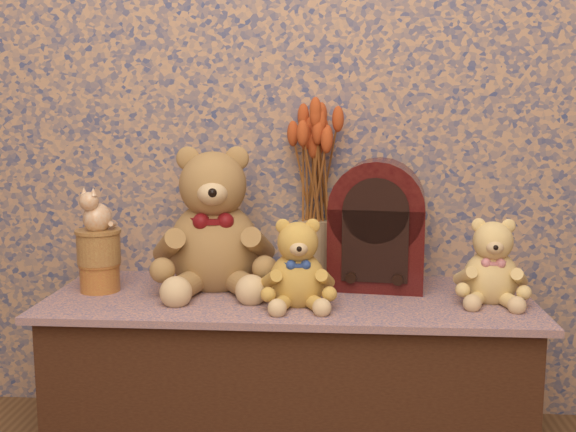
{
  "coord_description": "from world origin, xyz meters",
  "views": [
    {
      "loc": [
        0.14,
        -0.66,
        0.99
      ],
      "look_at": [
        0.0,
        1.19,
        0.7
      ],
      "focal_mm": 42.3,
      "sensor_mm": 36.0,
      "label": 1
    }
  ],
  "objects_px": {
    "teddy_large": "(214,212)",
    "teddy_medium": "(298,259)",
    "ceramic_vase": "(316,250)",
    "teddy_small": "(492,257)",
    "cathedral_radio": "(378,223)",
    "cat_figurine": "(97,208)",
    "biscuit_tin_lower": "(100,277)"
  },
  "relations": [
    {
      "from": "teddy_medium",
      "to": "teddy_small",
      "type": "xyz_separation_m",
      "value": [
        0.54,
        0.07,
        -0.0
      ]
    },
    {
      "from": "teddy_medium",
      "to": "ceramic_vase",
      "type": "xyz_separation_m",
      "value": [
        0.04,
        0.29,
        -0.04
      ]
    },
    {
      "from": "teddy_large",
      "to": "ceramic_vase",
      "type": "bearing_deg",
      "value": 12.52
    },
    {
      "from": "teddy_medium",
      "to": "biscuit_tin_lower",
      "type": "bearing_deg",
      "value": 164.4
    },
    {
      "from": "teddy_medium",
      "to": "cathedral_radio",
      "type": "bearing_deg",
      "value": 37.0
    },
    {
      "from": "teddy_small",
      "to": "biscuit_tin_lower",
      "type": "relative_size",
      "value": 2.18
    },
    {
      "from": "teddy_medium",
      "to": "ceramic_vase",
      "type": "height_order",
      "value": "teddy_medium"
    },
    {
      "from": "teddy_small",
      "to": "biscuit_tin_lower",
      "type": "xyz_separation_m",
      "value": [
        -1.13,
        0.03,
        -0.08
      ]
    },
    {
      "from": "biscuit_tin_lower",
      "to": "cat_figurine",
      "type": "height_order",
      "value": "cat_figurine"
    },
    {
      "from": "cathedral_radio",
      "to": "cat_figurine",
      "type": "height_order",
      "value": "cathedral_radio"
    },
    {
      "from": "cathedral_radio",
      "to": "cat_figurine",
      "type": "xyz_separation_m",
      "value": [
        -0.82,
        -0.12,
        0.05
      ]
    },
    {
      "from": "teddy_large",
      "to": "cathedral_radio",
      "type": "height_order",
      "value": "teddy_large"
    },
    {
      "from": "ceramic_vase",
      "to": "teddy_medium",
      "type": "bearing_deg",
      "value": -97.97
    },
    {
      "from": "teddy_small",
      "to": "teddy_large",
      "type": "bearing_deg",
      "value": 178.95
    },
    {
      "from": "teddy_medium",
      "to": "ceramic_vase",
      "type": "bearing_deg",
      "value": 75.69
    },
    {
      "from": "teddy_large",
      "to": "biscuit_tin_lower",
      "type": "distance_m",
      "value": 0.39
    },
    {
      "from": "teddy_medium",
      "to": "biscuit_tin_lower",
      "type": "xyz_separation_m",
      "value": [
        -0.59,
        0.1,
        -0.09
      ]
    },
    {
      "from": "teddy_large",
      "to": "teddy_small",
      "type": "bearing_deg",
      "value": -16.45
    },
    {
      "from": "teddy_large",
      "to": "teddy_medium",
      "type": "distance_m",
      "value": 0.33
    },
    {
      "from": "biscuit_tin_lower",
      "to": "cat_figurine",
      "type": "xyz_separation_m",
      "value": [
        0.0,
        0.0,
        0.21
      ]
    },
    {
      "from": "teddy_medium",
      "to": "teddy_small",
      "type": "relative_size",
      "value": 1.02
    },
    {
      "from": "teddy_medium",
      "to": "cathedral_radio",
      "type": "distance_m",
      "value": 0.32
    },
    {
      "from": "teddy_medium",
      "to": "ceramic_vase",
      "type": "relative_size",
      "value": 1.37
    },
    {
      "from": "cat_figurine",
      "to": "teddy_large",
      "type": "bearing_deg",
      "value": 33.09
    },
    {
      "from": "cathedral_radio",
      "to": "teddy_medium",
      "type": "bearing_deg",
      "value": -129.77
    },
    {
      "from": "ceramic_vase",
      "to": "biscuit_tin_lower",
      "type": "distance_m",
      "value": 0.66
    },
    {
      "from": "cathedral_radio",
      "to": "biscuit_tin_lower",
      "type": "height_order",
      "value": "cathedral_radio"
    },
    {
      "from": "cathedral_radio",
      "to": "ceramic_vase",
      "type": "relative_size",
      "value": 2.06
    },
    {
      "from": "teddy_large",
      "to": "teddy_medium",
      "type": "relative_size",
      "value": 1.77
    },
    {
      "from": "teddy_small",
      "to": "cat_figurine",
      "type": "xyz_separation_m",
      "value": [
        -1.13,
        0.03,
        0.12
      ]
    },
    {
      "from": "teddy_small",
      "to": "ceramic_vase",
      "type": "relative_size",
      "value": 1.35
    },
    {
      "from": "teddy_medium",
      "to": "cathedral_radio",
      "type": "relative_size",
      "value": 0.67
    }
  ]
}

